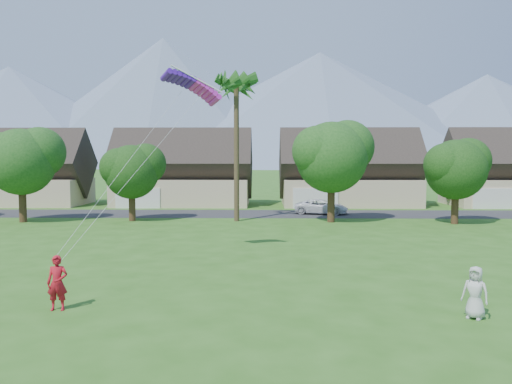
{
  "coord_description": "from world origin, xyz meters",
  "views": [
    {
      "loc": [
        0.44,
        -13.93,
        5.47
      ],
      "look_at": [
        0.0,
        10.0,
        3.8
      ],
      "focal_mm": 35.0,
      "sensor_mm": 36.0,
      "label": 1
    }
  ],
  "objects_px": {
    "kite_flyer": "(57,283)",
    "parafoil_kite": "(193,84)",
    "parked_car": "(321,207)",
    "watcher": "(475,293)"
  },
  "relations": [
    {
      "from": "parked_car",
      "to": "parafoil_kite",
      "type": "distance_m",
      "value": 24.66
    },
    {
      "from": "watcher",
      "to": "kite_flyer",
      "type": "bearing_deg",
      "value": -143.32
    },
    {
      "from": "kite_flyer",
      "to": "watcher",
      "type": "height_order",
      "value": "kite_flyer"
    },
    {
      "from": "kite_flyer",
      "to": "parafoil_kite",
      "type": "relative_size",
      "value": 0.57
    },
    {
      "from": "kite_flyer",
      "to": "watcher",
      "type": "xyz_separation_m",
      "value": [
        14.54,
        -0.66,
        -0.09
      ]
    },
    {
      "from": "watcher",
      "to": "parafoil_kite",
      "type": "bearing_deg",
      "value": 176.8
    },
    {
      "from": "watcher",
      "to": "parafoil_kite",
      "type": "height_order",
      "value": "parafoil_kite"
    },
    {
      "from": "kite_flyer",
      "to": "parafoil_kite",
      "type": "xyz_separation_m",
      "value": [
        3.55,
        9.41,
        8.39
      ]
    },
    {
      "from": "parked_car",
      "to": "parafoil_kite",
      "type": "relative_size",
      "value": 1.48
    },
    {
      "from": "kite_flyer",
      "to": "parafoil_kite",
      "type": "height_order",
      "value": "parafoil_kite"
    }
  ]
}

